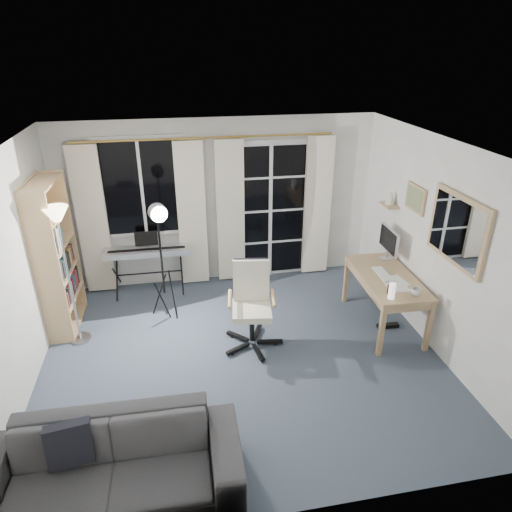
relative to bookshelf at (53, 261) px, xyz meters
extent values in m
cube|color=#36424F|center=(2.12, -1.06, -0.92)|extent=(4.50, 4.00, 0.02)
cube|color=white|center=(1.07, 0.92, 0.59)|extent=(1.20, 0.06, 1.40)
cube|color=black|center=(1.07, 0.89, 0.59)|extent=(1.10, 0.02, 1.30)
cube|color=white|center=(1.07, 0.88, 0.59)|extent=(0.04, 0.03, 1.30)
cube|color=white|center=(2.87, 0.92, 0.12)|extent=(1.32, 0.06, 2.11)
cube|color=black|center=(2.57, 0.89, 0.12)|extent=(0.55, 0.02, 1.95)
cube|color=black|center=(3.17, 0.89, 0.12)|extent=(0.55, 0.02, 1.95)
cube|color=white|center=(2.87, 0.88, 0.12)|extent=(0.05, 0.04, 2.05)
cube|color=white|center=(2.87, 0.88, -0.36)|extent=(1.15, 0.03, 0.03)
cube|color=white|center=(2.87, 0.88, 0.14)|extent=(1.15, 0.03, 0.03)
cube|color=white|center=(2.87, 0.88, 0.64)|extent=(1.15, 0.03, 0.03)
cylinder|color=gold|center=(1.97, 0.84, 1.24)|extent=(3.50, 0.03, 0.03)
cube|color=#FEEDCF|center=(0.37, 0.82, 0.17)|extent=(0.40, 0.07, 2.10)
cube|color=#FEEDCF|center=(1.72, 0.82, 0.17)|extent=(0.40, 0.07, 2.10)
cube|color=#FEEDCF|center=(2.27, 0.82, 0.17)|extent=(0.40, 0.07, 2.10)
cube|color=#FEEDCF|center=(3.57, 0.82, 0.17)|extent=(0.40, 0.07, 2.10)
cube|color=#A57A57|center=(0.02, -0.41, 0.05)|extent=(0.31, 0.04, 1.91)
cube|color=#A57A57|center=(0.05, 0.45, 0.05)|extent=(0.31, 0.04, 1.91)
cube|color=#A57A57|center=(-0.10, 0.02, 0.05)|extent=(0.05, 0.86, 1.91)
cube|color=#A57A57|center=(0.03, 0.02, -0.88)|extent=(0.33, 0.87, 0.02)
cube|color=#A57A57|center=(0.03, 0.02, -0.52)|extent=(0.33, 0.87, 0.02)
cube|color=#A57A57|center=(0.03, 0.02, -0.16)|extent=(0.33, 0.87, 0.02)
cube|color=#A57A57|center=(0.03, 0.02, 0.20)|extent=(0.33, 0.87, 0.02)
cube|color=#A57A57|center=(0.03, 0.02, 0.56)|extent=(0.33, 0.87, 0.02)
cube|color=#A57A57|center=(0.03, 0.02, 0.97)|extent=(0.33, 0.87, 0.02)
cube|color=silver|center=(0.04, -0.34, -0.39)|extent=(0.22, 0.06, 0.25)
cube|color=brown|center=(0.05, -0.24, -0.41)|extent=(0.21, 0.05, 0.19)
cube|color=#2D2D2D|center=(0.05, -0.17, -0.40)|extent=(0.21, 0.04, 0.22)
cube|color=brown|center=(0.05, -0.09, -0.37)|extent=(0.21, 0.04, 0.28)
cube|color=silver|center=(0.05, -0.02, -0.40)|extent=(0.22, 0.06, 0.22)
cube|color=maroon|center=(0.05, 0.07, -0.40)|extent=(0.21, 0.04, 0.23)
cube|color=teal|center=(0.06, 0.14, -0.40)|extent=(0.21, 0.05, 0.23)
cube|color=brown|center=(0.06, 0.23, -0.40)|extent=(0.21, 0.04, 0.22)
cube|color=maroon|center=(0.06, 0.29, -0.40)|extent=(0.22, 0.06, 0.23)
cube|color=#2D2D2D|center=(0.06, 0.38, -0.39)|extent=(0.21, 0.03, 0.25)
cube|color=teal|center=(0.04, -0.34, -0.02)|extent=(0.21, 0.04, 0.26)
cube|color=#2D2D2D|center=(0.05, -0.27, -0.02)|extent=(0.22, 0.06, 0.26)
cube|color=#2D2D2D|center=(0.05, -0.18, -0.04)|extent=(0.21, 0.04, 0.22)
cube|color=teal|center=(0.05, -0.10, -0.05)|extent=(0.21, 0.04, 0.21)
cube|color=teal|center=(0.05, -0.03, -0.04)|extent=(0.21, 0.04, 0.22)
cube|color=#2D2D2D|center=(0.05, 0.04, -0.02)|extent=(0.21, 0.04, 0.26)
cube|color=#2D2D2D|center=(0.06, 0.11, -0.04)|extent=(0.21, 0.05, 0.21)
cube|color=tan|center=(0.06, 0.19, -0.04)|extent=(0.21, 0.04, 0.22)
cube|color=brown|center=(0.06, 0.27, -0.03)|extent=(0.21, 0.03, 0.23)
cube|color=#2D2D2D|center=(0.06, 0.33, -0.04)|extent=(0.21, 0.03, 0.22)
cube|color=maroon|center=(0.04, -0.34, 0.35)|extent=(0.21, 0.04, 0.27)
cube|color=#2D2D2D|center=(0.05, -0.26, 0.32)|extent=(0.21, 0.03, 0.21)
cube|color=silver|center=(0.05, -0.20, 0.36)|extent=(0.21, 0.04, 0.29)
cube|color=silver|center=(0.05, -0.13, 0.34)|extent=(0.21, 0.04, 0.26)
cube|color=brown|center=(0.05, -0.06, 0.32)|extent=(0.21, 0.04, 0.21)
cube|color=teal|center=(0.05, 0.01, 0.32)|extent=(0.21, 0.05, 0.22)
cylinder|color=#B2B2B7|center=(0.23, -0.38, -0.89)|extent=(0.33, 0.33, 0.03)
cylinder|color=#B2B2B7|center=(0.23, -0.38, -0.09)|extent=(0.03, 0.03, 1.59)
cone|color=#FFE5B2|center=(0.23, -0.38, 0.73)|extent=(0.35, 0.35, 0.16)
cylinder|color=black|center=(0.62, 0.64, -0.59)|extent=(0.03, 0.57, 0.51)
cylinder|color=black|center=(0.62, 0.64, -0.59)|extent=(0.03, 0.57, 0.51)
cylinder|color=black|center=(1.52, 0.64, -0.59)|extent=(0.03, 0.57, 0.51)
cylinder|color=black|center=(1.52, 0.64, -0.59)|extent=(0.03, 0.57, 0.51)
cylinder|color=black|center=(1.07, 0.64, -0.59)|extent=(0.91, 0.03, 0.02)
cube|color=silver|center=(1.07, 0.64, -0.25)|extent=(1.18, 0.31, 0.08)
cube|color=white|center=(1.07, 0.57, -0.21)|extent=(1.09, 0.14, 0.01)
cube|color=black|center=(1.07, 0.60, -0.20)|extent=(1.05, 0.08, 0.01)
cube|color=black|center=(1.07, 0.73, -0.09)|extent=(0.32, 0.07, 0.20)
cylinder|color=black|center=(1.38, -0.02, -0.61)|extent=(0.09, 0.25, 0.65)
cylinder|color=black|center=(1.20, 0.02, -0.61)|extent=(0.25, 0.08, 0.65)
cylinder|color=black|center=(1.25, -0.15, -0.61)|extent=(0.18, 0.19, 0.65)
cylinder|color=black|center=(1.28, -0.05, 0.02)|extent=(0.03, 0.03, 1.12)
cylinder|color=silver|center=(1.29, -0.10, 0.57)|extent=(0.24, 0.17, 0.21)
cylinder|color=white|center=(1.31, -0.16, 0.57)|extent=(0.18, 0.07, 0.18)
cube|color=black|center=(2.49, -0.91, -0.86)|extent=(0.31, 0.09, 0.04)
cylinder|color=black|center=(2.56, -0.93, -0.88)|extent=(0.05, 0.05, 0.05)
cube|color=black|center=(2.37, -0.69, -0.86)|extent=(0.18, 0.30, 0.04)
cylinder|color=black|center=(2.41, -0.62, -0.88)|extent=(0.05, 0.05, 0.05)
cube|color=black|center=(2.12, -0.73, -0.86)|extent=(0.25, 0.25, 0.04)
cylinder|color=black|center=(2.07, -0.68, -0.88)|extent=(0.05, 0.05, 0.05)
cube|color=black|center=(2.09, -0.98, -0.86)|extent=(0.30, 0.19, 0.04)
cylinder|color=black|center=(2.02, -1.02, -0.88)|extent=(0.05, 0.05, 0.05)
cube|color=black|center=(2.31, -1.09, -0.86)|extent=(0.10, 0.31, 0.04)
cylinder|color=black|center=(2.32, -1.17, -0.88)|extent=(0.05, 0.05, 0.05)
cylinder|color=black|center=(2.28, -0.88, -0.63)|extent=(0.07, 0.07, 0.39)
cube|color=beige|center=(2.28, -0.88, -0.42)|extent=(0.51, 0.51, 0.08)
cube|color=beige|center=(2.31, -0.67, -0.13)|extent=(0.44, 0.18, 0.51)
cube|color=black|center=(2.31, -0.63, -0.11)|extent=(0.42, 0.16, 0.47)
cylinder|color=#A57A57|center=(2.03, -0.83, -0.27)|extent=(0.10, 0.39, 0.04)
cylinder|color=#A57A57|center=(2.53, -0.90, -0.27)|extent=(0.10, 0.39, 0.04)
cube|color=tan|center=(4.00, -0.73, -0.23)|extent=(0.69, 1.32, 0.04)
cube|color=tan|center=(4.00, -0.73, -0.29)|extent=(0.66, 1.28, 0.09)
cube|color=tan|center=(3.70, -1.33, -0.58)|extent=(0.06, 0.06, 0.66)
cube|color=tan|center=(4.27, -1.35, -0.58)|extent=(0.06, 0.06, 0.66)
cube|color=tan|center=(3.74, -0.11, -0.58)|extent=(0.06, 0.06, 0.66)
cube|color=tan|center=(4.31, -0.13, -0.58)|extent=(0.06, 0.06, 0.66)
cube|color=silver|center=(4.20, -0.28, -0.20)|extent=(0.17, 0.12, 0.01)
cube|color=silver|center=(4.20, -0.28, -0.08)|extent=(0.04, 0.03, 0.20)
cube|color=silver|center=(4.20, -0.28, 0.07)|extent=(0.05, 0.50, 0.32)
cube|color=black|center=(4.19, -0.28, 0.07)|extent=(0.03, 0.46, 0.28)
cube|color=white|center=(3.96, -0.69, -0.20)|extent=(0.14, 0.39, 0.02)
cube|color=white|center=(3.91, -0.97, -0.20)|extent=(0.06, 0.09, 0.02)
cube|color=white|center=(4.05, -0.88, -0.21)|extent=(0.23, 0.30, 0.01)
cube|color=white|center=(4.01, -1.07, -0.21)|extent=(0.21, 0.16, 0.00)
cube|color=black|center=(3.83, -1.15, -0.15)|extent=(0.05, 0.04, 0.11)
cylinder|color=white|center=(3.80, -1.24, -0.12)|extent=(0.08, 0.08, 0.19)
cube|color=black|center=(4.05, -0.83, -0.88)|extent=(0.28, 0.08, 0.05)
imported|color=silver|center=(4.10, -1.23, -0.15)|extent=(0.12, 0.09, 0.11)
cube|color=#A57A57|center=(4.35, -1.41, 0.64)|extent=(0.04, 0.94, 0.74)
cube|color=white|center=(4.33, -1.41, 0.64)|extent=(0.01, 0.84, 0.64)
cube|color=#A57A57|center=(4.35, -0.51, 0.69)|extent=(0.03, 0.42, 0.32)
cube|color=#48916E|center=(4.34, -0.51, 0.69)|extent=(0.00, 0.36, 0.26)
cube|color=#A57A57|center=(4.28, -0.01, 0.44)|extent=(0.16, 0.30, 0.02)
cone|color=beige|center=(4.28, -0.01, 0.53)|extent=(0.12, 0.12, 0.15)
imported|color=#2D2D2F|center=(0.83, -2.61, -0.50)|extent=(2.07, 0.65, 0.81)
cube|color=black|center=(0.54, -2.50, -0.43)|extent=(0.37, 0.24, 0.36)
camera|label=1|loc=(1.49, -5.31, 2.42)|focal=32.00mm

